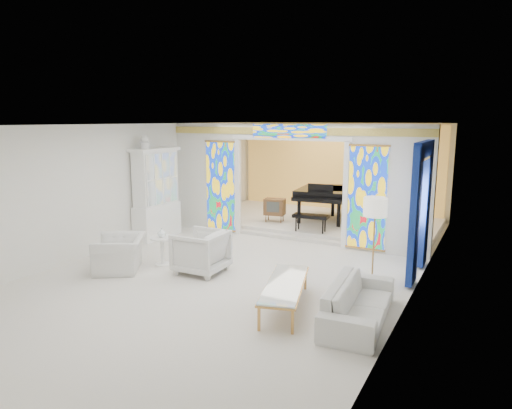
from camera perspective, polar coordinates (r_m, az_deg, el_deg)
The scene contains 23 objects.
floor at distance 10.28m, azimuth -0.46°, elevation -7.01°, with size 12.00×12.00×0.00m, color silver.
ceiling at distance 9.80m, azimuth -0.48°, elevation 9.97°, with size 7.00×12.00×0.02m, color white.
wall_back at distance 15.41m, azimuth 10.34°, elevation 4.43°, with size 7.00×0.02×3.00m, color silver.
wall_left at distance 11.99m, azimuth -15.32°, elevation 2.51°, with size 0.02×12.00×3.00m, color silver.
wall_right at distance 8.82m, azimuth 19.90°, elevation -0.54°, with size 0.02×12.00×3.00m, color silver.
partition_wall at distance 11.68m, azimuth 4.25°, elevation 3.41°, with size 7.00×0.22×3.00m.
stained_glass_left at distance 12.59m, azimuth -4.44°, elevation 2.31°, with size 0.90×0.04×2.40m, color gold.
stained_glass_right at distance 10.97m, azimuth 13.73°, elevation 0.80°, with size 0.90×0.04×2.40m, color gold.
stained_glass_transom at distance 11.49m, azimuth 4.11°, elevation 9.13°, with size 2.00×0.04×0.34m, color gold.
alcove_platform at distance 13.87m, azimuth 7.71°, elevation -2.08°, with size 6.80×3.80×0.18m, color silver.
gold_curtain_back at distance 15.30m, azimuth 10.20°, elevation 4.39°, with size 6.70×0.10×2.90m, color #FFC558.
chandelier at distance 13.38m, azimuth 8.63°, elevation 8.09°, with size 0.48×0.48×0.30m, color #BA8541.
blue_drapes at distance 9.50m, azimuth 19.96°, elevation 0.69°, with size 0.14×1.85×2.65m.
china_cabinet at distance 12.29m, azimuth -12.38°, elevation 1.27°, with size 0.56×1.46×2.72m.
armchair_left at distance 9.96m, azimuth -16.62°, elevation -5.89°, with size 1.10×0.96×0.71m, color silver.
armchair_right at distance 9.46m, azimuth -6.91°, elevation -5.88°, with size 0.94×0.96×0.88m, color silver.
sofa at distance 7.42m, azimuth 12.71°, elevation -11.82°, with size 2.11×0.82×0.62m, color white.
side_table at distance 10.06m, azimuth -11.63°, elevation -5.19°, with size 0.65×0.65×0.62m.
vase at distance 9.98m, azimuth -11.70°, elevation -3.45°, with size 0.19×0.19×0.19m, color silver.
coffee_table at distance 7.70m, azimuth 3.64°, elevation -10.00°, with size 1.13×2.06×0.44m.
floor_lamp at distance 8.45m, azimuth 14.67°, elevation -0.86°, with size 0.55×0.55×1.73m.
grand_piano at distance 13.59m, azimuth 9.29°, elevation 1.33°, with size 1.92×2.99×1.14m.
tv_console at distance 13.20m, azimuth 2.34°, elevation -0.30°, with size 0.65×0.50×0.67m.
Camera 1 is at (4.71, -8.59, 3.11)m, focal length 32.00 mm.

